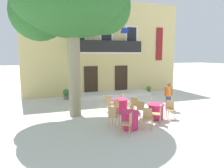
# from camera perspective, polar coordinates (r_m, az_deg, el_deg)

# --- Properties ---
(ground_plane) EXTENTS (120.00, 120.00, 0.00)m
(ground_plane) POSITION_cam_1_polar(r_m,az_deg,el_deg) (13.07, 6.93, -6.30)
(ground_plane) COLOR silver
(building_facade) EXTENTS (13.00, 5.09, 7.50)m
(building_facade) POSITION_cam_1_polar(r_m,az_deg,el_deg) (19.08, -3.43, 9.54)
(building_facade) COLOR #DBC67F
(building_facade) RESTS_ON ground
(entrance_step_platform) EXTENTS (6.17, 2.04, 0.25)m
(entrance_step_platform) POSITION_cam_1_polar(r_m,az_deg,el_deg) (16.49, -0.41, -2.83)
(entrance_step_platform) COLOR silver
(entrance_step_platform) RESTS_ON ground
(plane_tree) EXTENTS (5.98, 5.25, 7.53)m
(plane_tree) POSITION_cam_1_polar(r_m,az_deg,el_deg) (11.37, -11.06, 20.16)
(plane_tree) COLOR gray
(plane_tree) RESTS_ON ground
(cafe_table_near_tree) EXTENTS (0.86, 0.86, 0.76)m
(cafe_table_near_tree) POSITION_cam_1_polar(r_m,az_deg,el_deg) (11.79, 2.37, -5.85)
(cafe_table_near_tree) COLOR #E52D66
(cafe_table_near_tree) RESTS_ON ground
(cafe_chair_near_tree_0) EXTENTS (0.56, 0.56, 0.91)m
(cafe_chair_near_tree_0) POSITION_cam_1_polar(r_m,az_deg,el_deg) (11.09, 0.81, -6.00)
(cafe_chair_near_tree_0) COLOR tan
(cafe_chair_near_tree_0) RESTS_ON ground
(cafe_chair_near_tree_1) EXTENTS (0.56, 0.56, 0.91)m
(cafe_chair_near_tree_1) POSITION_cam_1_polar(r_m,az_deg,el_deg) (11.51, 5.87, -5.52)
(cafe_chair_near_tree_1) COLOR tan
(cafe_chair_near_tree_1) RESTS_ON ground
(cafe_chair_near_tree_2) EXTENTS (0.57, 0.57, 0.91)m
(cafe_chair_near_tree_2) POSITION_cam_1_polar(r_m,az_deg,el_deg) (12.46, 3.38, -4.46)
(cafe_chair_near_tree_2) COLOR tan
(cafe_chair_near_tree_2) RESTS_ON ground
(cafe_chair_near_tree_3) EXTENTS (0.56, 0.56, 0.91)m
(cafe_chair_near_tree_3) POSITION_cam_1_polar(r_m,az_deg,el_deg) (12.04, -0.99, -4.88)
(cafe_chair_near_tree_3) COLOR tan
(cafe_chair_near_tree_3) RESTS_ON ground
(cafe_table_middle) EXTENTS (0.86, 0.86, 0.76)m
(cafe_table_middle) POSITION_cam_1_polar(r_m,az_deg,el_deg) (9.29, 4.80, -9.67)
(cafe_table_middle) COLOR #E52D66
(cafe_table_middle) RESTS_ON ground
(cafe_chair_middle_0) EXTENTS (0.54, 0.54, 0.91)m
(cafe_chair_middle_0) POSITION_cam_1_polar(r_m,az_deg,el_deg) (9.29, 9.52, -8.86)
(cafe_chair_middle_0) COLOR tan
(cafe_chair_middle_0) RESTS_ON ground
(cafe_chair_middle_1) EXTENTS (0.57, 0.57, 0.91)m
(cafe_chair_middle_1) POSITION_cam_1_polar(r_m,az_deg,el_deg) (9.95, 5.96, -7.67)
(cafe_chair_middle_1) COLOR tan
(cafe_chair_middle_1) RESTS_ON ground
(cafe_chair_middle_2) EXTENTS (0.57, 0.57, 0.91)m
(cafe_chair_middle_2) POSITION_cam_1_polar(r_m,az_deg,el_deg) (9.46, 0.35, -8.44)
(cafe_chair_middle_2) COLOR tan
(cafe_chair_middle_2) RESTS_ON ground
(cafe_chair_middle_3) EXTENTS (0.56, 0.56, 0.91)m
(cafe_chair_middle_3) POSITION_cam_1_polar(r_m,az_deg,el_deg) (8.53, 4.34, -10.31)
(cafe_chair_middle_3) COLOR tan
(cafe_chair_middle_3) RESTS_ON ground
(cafe_table_front) EXTENTS (0.86, 0.86, 0.76)m
(cafe_table_front) POSITION_cam_1_polar(r_m,az_deg,el_deg) (10.83, 11.75, -7.25)
(cafe_table_front) COLOR #E52D66
(cafe_table_front) RESTS_ON ground
(cafe_chair_front_0) EXTENTS (0.55, 0.55, 0.91)m
(cafe_chair_front_0) POSITION_cam_1_polar(r_m,az_deg,el_deg) (10.75, 7.74, -6.51)
(cafe_chair_front_0) COLOR tan
(cafe_chair_front_0) RESTS_ON ground
(cafe_chair_front_1) EXTENTS (0.54, 0.54, 0.91)m
(cafe_chair_front_1) POSITION_cam_1_polar(r_m,az_deg,el_deg) (10.08, 12.39, -7.61)
(cafe_chair_front_1) COLOR tan
(cafe_chair_front_1) RESTS_ON ground
(cafe_chair_front_2) EXTENTS (0.52, 0.52, 0.91)m
(cafe_chair_front_2) POSITION_cam_1_polar(r_m,az_deg,el_deg) (11.03, 15.55, -6.36)
(cafe_chair_front_2) COLOR tan
(cafe_chair_front_2) RESTS_ON ground
(cafe_chair_front_3) EXTENTS (0.54, 0.54, 0.91)m
(cafe_chair_front_3) POSITION_cam_1_polar(r_m,az_deg,el_deg) (11.52, 11.17, -5.62)
(cafe_chair_front_3) COLOR tan
(cafe_chair_front_3) RESTS_ON ground
(ground_planter_left) EXTENTS (0.45, 0.45, 0.75)m
(ground_planter_left) POSITION_cam_1_polar(r_m,az_deg,el_deg) (15.58, -12.32, -2.55)
(ground_planter_left) COLOR slate
(ground_planter_left) RESTS_ON ground
(ground_planter_right) EXTENTS (0.42, 0.42, 0.61)m
(ground_planter_right) POSITION_cam_1_polar(r_m,az_deg,el_deg) (17.94, 9.91, -1.37)
(ground_planter_right) COLOR #995638
(ground_planter_right) RESTS_ON ground
(pedestrian_near_entrance) EXTENTS (0.53, 0.36, 1.62)m
(pedestrian_near_entrance) POSITION_cam_1_polar(r_m,az_deg,el_deg) (12.62, 15.02, -2.79)
(pedestrian_near_entrance) COLOR #384260
(pedestrian_near_entrance) RESTS_ON ground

